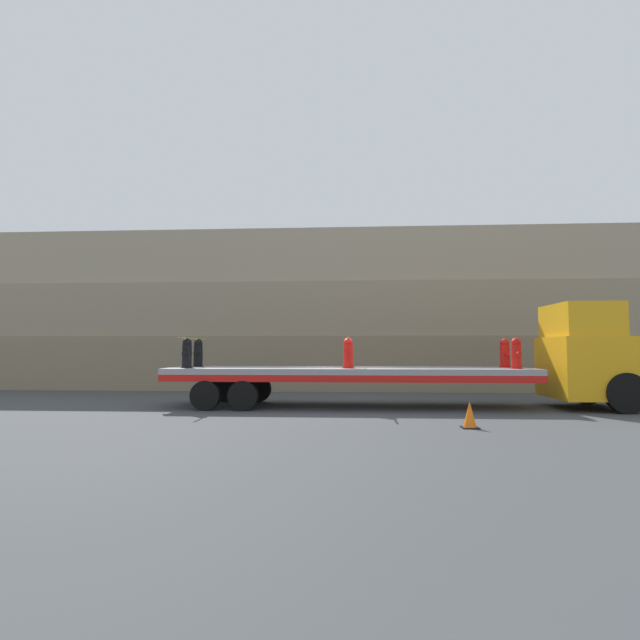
% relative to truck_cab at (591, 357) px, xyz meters
% --- Properties ---
extents(ground_plane, '(120.00, 120.00, 0.00)m').
position_rel_truck_cab_xyz_m(ground_plane, '(-7.20, 0.00, -1.53)').
color(ground_plane, '#3F4244').
extents(rock_cliff, '(60.00, 3.30, 6.90)m').
position_rel_truck_cab_xyz_m(rock_cliff, '(-7.20, 6.82, 1.92)').
color(rock_cliff, '#84755B').
rests_on(rock_cliff, ground_plane).
extents(truck_cab, '(2.31, 2.60, 3.10)m').
position_rel_truck_cab_xyz_m(truck_cab, '(0.00, 0.00, 0.00)').
color(truck_cab, orange).
rests_on(truck_cab, ground_plane).
extents(flatbed_trailer, '(10.92, 2.60, 1.19)m').
position_rel_truck_cab_xyz_m(flatbed_trailer, '(-7.73, 0.00, -0.54)').
color(flatbed_trailer, gray).
rests_on(flatbed_trailer, ground_plane).
extents(fire_hydrant_black_near_0, '(0.36, 0.60, 0.90)m').
position_rel_truck_cab_xyz_m(fire_hydrant_black_near_0, '(-12.06, -0.55, 0.09)').
color(fire_hydrant_black_near_0, black).
rests_on(fire_hydrant_black_near_0, flatbed_trailer).
extents(fire_hydrant_black_far_0, '(0.36, 0.60, 0.90)m').
position_rel_truck_cab_xyz_m(fire_hydrant_black_far_0, '(-12.06, 0.55, 0.09)').
color(fire_hydrant_black_far_0, black).
rests_on(fire_hydrant_black_far_0, flatbed_trailer).
extents(fire_hydrant_red_near_1, '(0.36, 0.60, 0.90)m').
position_rel_truck_cab_xyz_m(fire_hydrant_red_near_1, '(-7.20, -0.55, 0.09)').
color(fire_hydrant_red_near_1, red).
rests_on(fire_hydrant_red_near_1, flatbed_trailer).
extents(fire_hydrant_red_far_1, '(0.36, 0.60, 0.90)m').
position_rel_truck_cab_xyz_m(fire_hydrant_red_far_1, '(-7.20, 0.55, 0.09)').
color(fire_hydrant_red_far_1, red).
rests_on(fire_hydrant_red_far_1, flatbed_trailer).
extents(fire_hydrant_red_near_2, '(0.36, 0.60, 0.90)m').
position_rel_truck_cab_xyz_m(fire_hydrant_red_near_2, '(-2.34, -0.55, 0.09)').
color(fire_hydrant_red_near_2, red).
rests_on(fire_hydrant_red_near_2, flatbed_trailer).
extents(fire_hydrant_red_far_2, '(0.36, 0.60, 0.90)m').
position_rel_truck_cab_xyz_m(fire_hydrant_red_far_2, '(-2.34, 0.55, 0.09)').
color(fire_hydrant_red_far_2, red).
rests_on(fire_hydrant_red_far_2, flatbed_trailer).
extents(cargo_strap_rear, '(0.05, 2.70, 0.01)m').
position_rel_truck_cab_xyz_m(cargo_strap_rear, '(-12.06, 0.00, 0.56)').
color(cargo_strap_rear, yellow).
rests_on(cargo_strap_rear, fire_hydrant_black_near_0).
extents(cargo_strap_middle, '(0.05, 2.70, 0.01)m').
position_rel_truck_cab_xyz_m(cargo_strap_middle, '(-7.20, 0.00, 0.56)').
color(cargo_strap_middle, yellow).
rests_on(cargo_strap_middle, fire_hydrant_red_near_1).
extents(traffic_cone, '(0.38, 0.38, 0.59)m').
position_rel_truck_cab_xyz_m(traffic_cone, '(-4.48, -3.94, -1.24)').
color(traffic_cone, black).
rests_on(traffic_cone, ground_plane).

